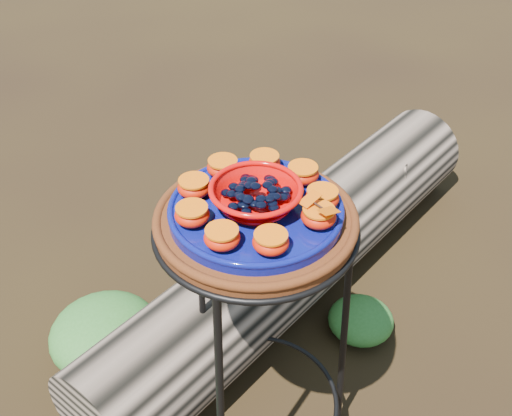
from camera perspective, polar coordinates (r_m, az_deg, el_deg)
plant_stand at (r=1.49m, az=-0.02°, el=-12.26°), size 0.44×0.44×0.70m
terracotta_saucer at (r=1.23m, az=-0.02°, el=-1.28°), size 0.39×0.39×0.03m
cobalt_plate at (r=1.21m, az=-0.02°, el=-0.31°), size 0.33×0.33×0.02m
red_bowl at (r=1.19m, az=-0.02°, el=0.98°), size 0.17×0.17×0.05m
glass_gems at (r=1.17m, az=-0.02°, el=2.31°), size 0.13×0.13×0.02m
orange_half_0 at (r=1.16m, az=5.58°, el=-0.76°), size 0.06×0.06×0.04m
orange_half_1 at (r=1.21m, az=5.90°, el=0.89°), size 0.06×0.06×0.04m
orange_half_2 at (r=1.27m, az=4.17°, el=3.04°), size 0.06×0.06×0.04m
orange_half_3 at (r=1.30m, az=0.75°, el=4.06°), size 0.06×0.06×0.04m
orange_half_4 at (r=1.28m, az=-2.96°, el=3.62°), size 0.06×0.06×0.04m
orange_half_5 at (r=1.23m, az=-5.52°, el=1.85°), size 0.06×0.06×0.04m
orange_half_6 at (r=1.17m, az=-5.70°, el=-0.61°), size 0.06×0.06×0.04m
orange_half_7 at (r=1.11m, az=-3.04°, el=-2.64°), size 0.06×0.06×0.04m
orange_half_8 at (r=1.10m, az=1.32°, el=-3.05°), size 0.06×0.06×0.04m
butterfly at (r=1.15m, az=5.65°, el=0.22°), size 0.09×0.06×0.01m
driftwood_log at (r=2.01m, az=3.59°, el=-4.01°), size 1.67×0.70×0.30m
foliage_right at (r=1.98m, az=9.30°, el=-9.73°), size 0.20×0.20×0.10m
foliage_back at (r=1.92m, az=-13.29°, el=-10.73°), size 0.32×0.32×0.16m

